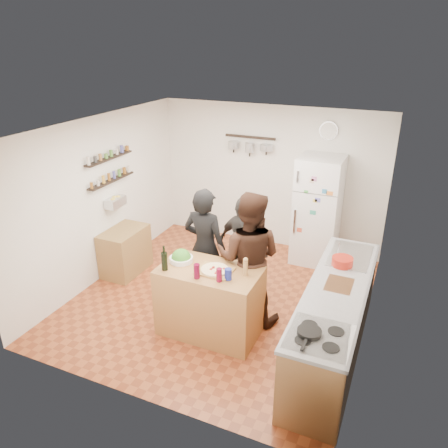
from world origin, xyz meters
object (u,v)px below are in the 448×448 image
at_px(red_bowl, 342,262).
at_px(wall_clock, 329,131).
at_px(wine_bottle, 164,261).
at_px(side_table, 125,251).
at_px(person_left, 205,248).
at_px(fridge, 317,211).
at_px(salad_bowl, 181,259).
at_px(person_center, 249,258).
at_px(pepper_mill, 245,268).
at_px(person_back, 243,246).
at_px(prep_island, 210,301).
at_px(skillet, 309,332).
at_px(salt_canister, 228,274).
at_px(counter_run, 334,322).

height_order(red_bowl, wall_clock, wall_clock).
xyz_separation_m(wine_bottle, side_table, (-1.42, 1.08, -0.66)).
relative_size(person_left, fridge, 0.95).
relative_size(salad_bowl, person_center, 0.16).
distance_m(pepper_mill, person_back, 1.15).
relative_size(prep_island, skillet, 5.29).
distance_m(salad_bowl, pepper_mill, 0.87).
bearing_deg(salt_canister, person_center, 87.11).
bearing_deg(salt_canister, wine_bottle, -172.87).
bearing_deg(salt_canister, prep_island, 158.20).
relative_size(wine_bottle, person_left, 0.13).
relative_size(salad_bowl, fridge, 0.17).
xyz_separation_m(pepper_mill, person_left, (-0.81, 0.56, -0.15)).
distance_m(wine_bottle, fridge, 3.00).
relative_size(person_center, red_bowl, 6.95).
xyz_separation_m(person_back, wall_clock, (0.75, 1.74, 1.41)).
distance_m(fridge, side_table, 3.19).
height_order(wine_bottle, side_table, wine_bottle).
height_order(skillet, wall_clock, wall_clock).
bearing_deg(counter_run, person_center, 166.80).
height_order(person_back, counter_run, person_back).
relative_size(person_center, fridge, 1.00).
distance_m(fridge, wall_clock, 1.29).
bearing_deg(side_table, person_left, -9.42).
height_order(person_center, person_back, person_center).
bearing_deg(person_back, wall_clock, -93.92).
bearing_deg(person_back, salad_bowl, 86.35).
xyz_separation_m(prep_island, person_back, (0.02, 1.09, 0.29)).
distance_m(salad_bowl, side_table, 1.80).
bearing_deg(person_center, salad_bowl, 23.00).
bearing_deg(salad_bowl, prep_island, -6.79).
bearing_deg(red_bowl, counter_run, -84.73).
bearing_deg(fridge, wall_clock, 90.00).
relative_size(person_back, side_table, 1.86).
height_order(salad_bowl, skillet, salad_bowl).
relative_size(prep_island, person_left, 0.73).
distance_m(person_left, side_table, 1.66).
bearing_deg(skillet, person_left, 142.51).
xyz_separation_m(person_center, wall_clock, (0.44, 2.35, 1.25)).
distance_m(salad_bowl, red_bowl, 2.01).
xyz_separation_m(person_back, red_bowl, (1.45, -0.35, 0.23)).
relative_size(prep_island, red_bowl, 4.81).
height_order(person_center, fridge, person_center).
bearing_deg(pepper_mill, salt_canister, -131.42).
distance_m(pepper_mill, person_left, 0.99).
bearing_deg(pepper_mill, fridge, 82.55).
distance_m(person_left, skillet, 2.24).
relative_size(salt_canister, red_bowl, 0.53).
xyz_separation_m(fridge, side_table, (-2.69, -1.63, -0.54)).
bearing_deg(counter_run, salt_canister, -165.35).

